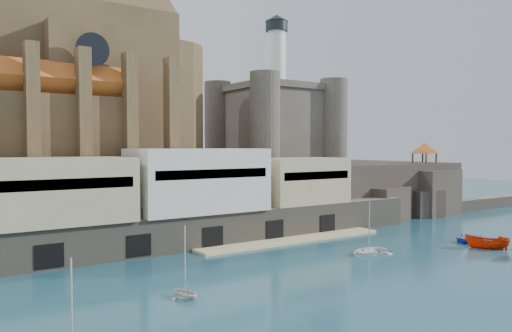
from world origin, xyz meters
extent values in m
plane|color=#194455|center=(0.00, 0.00, 0.00)|extent=(300.00, 300.00, 0.00)
cube|color=black|center=(0.00, 40.00, 5.00)|extent=(100.00, 34.00, 10.00)
cube|color=black|center=(-22.00, 23.50, 3.00)|extent=(9.00, 5.00, 6.00)
cube|color=black|center=(-5.00, 23.50, 3.00)|extent=(9.00, 5.00, 6.00)
cube|color=black|center=(12.00, 23.50, 3.00)|extent=(9.00, 5.00, 6.00)
cube|color=black|center=(28.00, 23.50, 3.00)|extent=(9.00, 5.00, 6.00)
cube|color=#6B6455|center=(-8.00, 22.50, 2.25)|extent=(70.00, 6.00, 4.50)
cube|color=#CFBB8A|center=(2.00, 18.00, 0.15)|extent=(30.00, 4.00, 0.40)
cube|color=black|center=(-30.00, 19.60, 1.60)|extent=(3.00, 0.40, 2.60)
cube|color=black|center=(-20.00, 19.60, 1.60)|extent=(3.00, 0.40, 2.60)
cube|color=black|center=(-10.00, 19.60, 1.60)|extent=(3.00, 0.40, 2.60)
cube|color=black|center=(0.00, 19.60, 1.60)|extent=(3.00, 0.40, 2.60)
cube|color=black|center=(10.00, 19.60, 1.60)|extent=(3.00, 0.40, 2.60)
cube|color=tan|center=(-28.00, 23.50, 8.25)|extent=(16.00, 9.00, 7.50)
cube|color=beige|center=(-10.00, 23.50, 8.75)|extent=(18.00, 9.00, 8.50)
cube|color=tan|center=(8.00, 23.50, 8.00)|extent=(14.00, 8.00, 7.00)
cube|color=#493922|center=(-26.00, 42.00, 22.00)|extent=(38.00, 14.00, 24.00)
cube|color=#493922|center=(-26.00, 42.00, 34.00)|extent=(38.00, 13.01, 13.01)
cylinder|color=#493922|center=(-7.00, 42.00, 20.00)|extent=(14.00, 14.00, 20.00)
cube|color=#493922|center=(-22.00, 42.00, 20.00)|extent=(10.00, 20.00, 20.00)
cube|color=#493922|center=(-30.00, 32.50, 15.00)|extent=(28.00, 5.00, 10.00)
cube|color=#493922|center=(-30.00, 51.50, 15.00)|extent=(28.00, 5.00, 10.00)
cube|color=#BC5920|center=(-30.00, 32.50, 21.60)|extent=(28.00, 5.66, 5.66)
cube|color=#BC5920|center=(-30.00, 51.50, 21.60)|extent=(28.00, 5.66, 5.66)
cylinder|color=black|center=(-22.00, 29.95, 26.00)|extent=(4.40, 0.30, 4.40)
cube|color=#493922|center=(-29.60, 29.50, 18.00)|extent=(1.60, 2.20, 16.00)
cube|color=#493922|center=(-23.40, 29.50, 18.00)|extent=(1.60, 2.20, 16.00)
cube|color=#493922|center=(-17.20, 29.50, 18.00)|extent=(1.60, 2.20, 16.00)
cube|color=#493922|center=(-11.00, 29.50, 18.00)|extent=(1.60, 2.20, 16.00)
cube|color=#433D35|center=(16.00, 41.00, 17.00)|extent=(16.00, 16.00, 14.00)
cube|color=#433D35|center=(16.00, 41.00, 24.40)|extent=(17.00, 17.00, 1.20)
cylinder|color=#433D35|center=(8.00, 33.00, 18.00)|extent=(5.20, 5.20, 16.00)
cylinder|color=#433D35|center=(24.00, 33.00, 18.00)|extent=(5.20, 5.20, 16.00)
cylinder|color=#433D35|center=(8.00, 49.00, 18.00)|extent=(5.20, 5.20, 16.00)
cylinder|color=#433D35|center=(24.00, 49.00, 18.00)|extent=(5.20, 5.20, 16.00)
cylinder|color=silver|center=(18.00, 43.00, 30.00)|extent=(3.60, 3.60, 12.00)
cylinder|color=black|center=(18.00, 43.00, 37.00)|extent=(4.40, 4.40, 2.00)
cone|color=black|center=(18.00, 43.00, 38.60)|extent=(4.60, 4.60, 1.40)
cube|color=black|center=(42.00, 26.00, 4.35)|extent=(12.00, 10.00, 8.70)
cube|color=black|center=(38.00, 23.00, 2.50)|extent=(6.00, 5.00, 5.00)
cube|color=black|center=(47.00, 28.00, 3.00)|extent=(5.00, 4.00, 6.00)
cube|color=#493922|center=(42.00, 26.00, 8.85)|extent=(4.20, 4.20, 0.30)
cylinder|color=#493922|center=(40.40, 24.40, 10.30)|extent=(0.36, 0.36, 3.20)
cylinder|color=#493922|center=(43.60, 24.40, 10.30)|extent=(0.36, 0.36, 3.20)
cylinder|color=#493922|center=(40.40, 27.60, 10.30)|extent=(0.36, 0.36, 3.20)
cylinder|color=#493922|center=(43.60, 27.60, 10.30)|extent=(0.36, 0.36, 3.20)
pyramid|color=#BC5920|center=(42.00, 26.00, 13.00)|extent=(6.40, 6.40, 2.20)
cube|color=#6B6455|center=(66.00, 24.00, 0.00)|extent=(40.00, 3.00, 2.40)
imported|color=silver|center=(-22.34, 2.73, 0.00)|extent=(3.13, 2.28, 3.28)
imported|color=#AF2504|center=(19.41, -0.60, 0.00)|extent=(2.87, 2.89, 5.44)
imported|color=white|center=(4.66, 6.14, 0.00)|extent=(1.45, 4.31, 5.96)
imported|color=navy|center=(20.38, 3.50, 0.00)|extent=(2.99, 2.44, 2.99)
camera|label=1|loc=(-41.81, -36.36, 13.26)|focal=35.00mm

